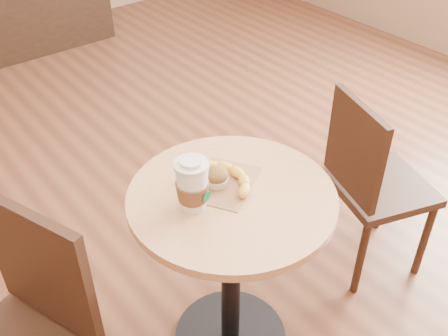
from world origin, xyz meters
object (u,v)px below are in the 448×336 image
object	(u,v)px
chair_right	(371,181)
banana	(224,177)
coffee_cup	(192,186)
cafe_table	(231,246)
muffin	(217,177)

from	to	relation	value
chair_right	banana	distance (m)	0.77
coffee_cup	banana	xyz separation A→B (m)	(0.15, 0.03, -0.06)
coffee_cup	cafe_table	bearing A→B (deg)	-31.14
banana	chair_right	bearing A→B (deg)	-18.62
cafe_table	banana	size ratio (longest dim) A/B	2.98
cafe_table	coffee_cup	bearing A→B (deg)	166.77
coffee_cup	muffin	xyz separation A→B (m)	(0.11, 0.03, -0.04)
muffin	banana	world-z (taller)	muffin
banana	cafe_table	bearing A→B (deg)	-118.56
cafe_table	banana	distance (m)	0.26
coffee_cup	chair_right	bearing A→B (deg)	-22.03
cafe_table	banana	world-z (taller)	banana
coffee_cup	banana	bearing A→B (deg)	-5.33
muffin	banana	size ratio (longest dim) A/B	0.31
banana	muffin	bearing A→B (deg)	173.67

